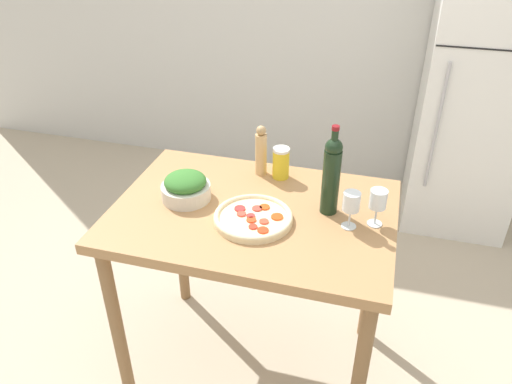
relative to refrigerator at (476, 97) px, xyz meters
The scene contains 11 objects.
ground_plane 2.11m from the refrigerator, 120.98° to the right, with size 14.00×14.00×0.00m, color #BCAD93.
wall_back 1.14m from the refrigerator, 158.53° to the left, with size 6.40×0.08×2.60m.
refrigerator is the anchor object (origin of this frame).
prep_counter 1.92m from the refrigerator, 120.98° to the right, with size 1.13×0.79×0.91m.
wine_bottle 1.73m from the refrigerator, 113.89° to the right, with size 0.07×0.07×0.37m.
wine_glass_near 1.77m from the refrigerator, 110.06° to the right, with size 0.07×0.07×0.15m.
wine_glass_far 1.70m from the refrigerator, 107.57° to the right, with size 0.07×0.07×0.15m.
pepper_mill 1.71m from the refrigerator, 127.49° to the right, with size 0.05×0.05×0.23m.
salad_bowl 2.08m from the refrigerator, 127.98° to the right, with size 0.20×0.20×0.12m.
homemade_pizza 1.97m from the refrigerator, 119.35° to the right, with size 0.31×0.31×0.03m.
salt_canister 1.66m from the refrigerator, 124.71° to the right, with size 0.07×0.07×0.14m.
Camera 1 is at (0.46, -1.59, 2.03)m, focal length 35.00 mm.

